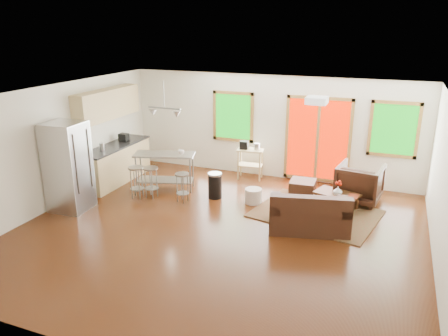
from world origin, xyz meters
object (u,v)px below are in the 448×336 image
at_px(loveseat, 309,215).
at_px(rug, 316,213).
at_px(kitchen_cart, 250,153).
at_px(armchair, 360,181).
at_px(refrigerator, 68,167).
at_px(ottoman, 302,188).
at_px(island, 165,165).
at_px(coffee_table, 337,195).

bearing_deg(loveseat, rug, 76.29).
bearing_deg(kitchen_cart, rug, -38.46).
height_order(armchair, refrigerator, refrigerator).
xyz_separation_m(ottoman, kitchen_cart, (-1.52, 0.69, 0.48)).
bearing_deg(island, rug, -2.01).
bearing_deg(rug, ottoman, 118.01).
xyz_separation_m(loveseat, armchair, (0.75, 1.82, 0.16)).
bearing_deg(loveseat, armchair, 54.20).
bearing_deg(armchair, rug, 62.28).
height_order(coffee_table, refrigerator, refrigerator).
bearing_deg(rug, refrigerator, -161.72).
distance_m(armchair, ottoman, 1.26).
bearing_deg(island, coffee_table, 4.68).
bearing_deg(refrigerator, island, 50.12).
xyz_separation_m(coffee_table, island, (-3.97, -0.33, 0.30)).
bearing_deg(rug, armchair, 54.35).
bearing_deg(kitchen_cart, refrigerator, -132.25).
distance_m(rug, armchair, 1.36).
bearing_deg(coffee_table, ottoman, 151.63).
bearing_deg(coffee_table, kitchen_cart, 154.20).
height_order(rug, armchair, armchair).
distance_m(coffee_table, island, 4.00).
xyz_separation_m(ottoman, island, (-3.14, -0.77, 0.42)).
height_order(refrigerator, island, refrigerator).
bearing_deg(rug, loveseat, -90.21).
distance_m(rug, kitchen_cart, 2.64).
distance_m(island, kitchen_cart, 2.18).
bearing_deg(refrigerator, coffee_table, 18.18).
relative_size(coffee_table, refrigerator, 0.54).
xyz_separation_m(loveseat, coffee_table, (0.35, 1.24, -0.01)).
xyz_separation_m(armchair, ottoman, (-1.22, -0.14, -0.29)).
relative_size(coffee_table, kitchen_cart, 1.04).
height_order(ottoman, refrigerator, refrigerator).
height_order(armchair, island, armchair).
bearing_deg(armchair, island, 19.72).
relative_size(rug, ottoman, 4.31).
height_order(coffee_table, ottoman, ottoman).
distance_m(loveseat, refrigerator, 5.03).
bearing_deg(kitchen_cart, armchair, -11.34).
xyz_separation_m(rug, refrigerator, (-4.92, -1.63, 0.93)).
relative_size(loveseat, armchair, 1.75).
bearing_deg(kitchen_cart, island, -137.97).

